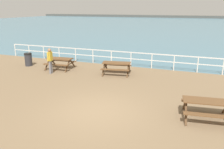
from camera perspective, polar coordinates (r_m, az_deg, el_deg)
ground_plane at (r=9.78m, az=-3.93°, el=-9.55°), size 30.00×24.00×0.20m
sea_band at (r=60.97m, az=17.68°, el=11.74°), size 142.00×90.00×0.01m
distant_shoreline at (r=103.86m, az=19.31°, el=13.23°), size 142.00×6.00×1.80m
seaward_railing at (r=16.52m, az=7.32°, el=4.25°), size 23.07×0.07×1.08m
picnic_table_near_left at (r=14.77m, az=1.14°, el=2.33°), size 2.04×1.81×0.80m
picnic_table_near_right at (r=9.54m, az=22.65°, el=-7.07°), size 1.98×1.74×0.80m
picnic_table_mid_centre at (r=16.44m, az=-12.90°, el=3.37°), size 1.91×1.66×0.80m
visitor at (r=15.34m, az=-15.21°, el=3.69°), size 0.26×0.53×1.66m
litter_bin at (r=18.03m, az=-20.16°, el=3.57°), size 0.55×0.55×0.95m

